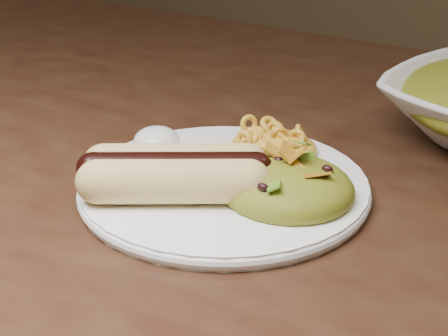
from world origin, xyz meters
The scene contains 6 objects.
table centered at (0.00, 0.00, 0.66)m, with size 1.60×0.90×0.75m.
plate centered at (0.08, -0.05, 0.76)m, with size 0.23×0.23×0.01m, color white.
hotdog centered at (0.06, -0.09, 0.78)m, with size 0.12×0.12×0.03m.
mac_and_cheese centered at (0.09, 0.02, 0.78)m, with size 0.08×0.07×0.03m, color yellow.
sour_cream centered at (0.00, -0.04, 0.77)m, with size 0.04×0.04×0.02m, color silver.
taco_salad centered at (0.14, -0.05, 0.78)m, with size 0.10×0.10×0.05m.
Camera 1 is at (0.35, -0.46, 1.00)m, focal length 55.00 mm.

